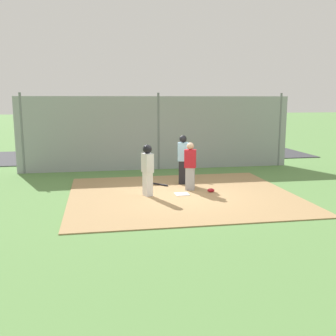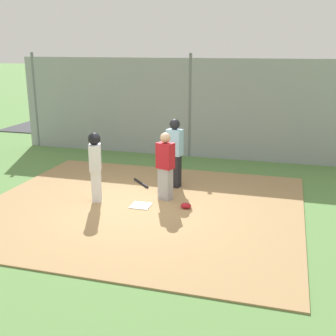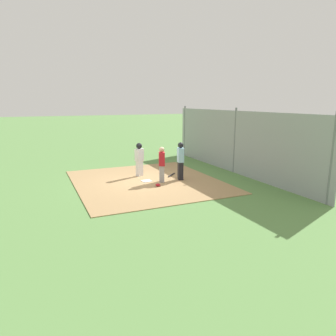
% 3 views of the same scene
% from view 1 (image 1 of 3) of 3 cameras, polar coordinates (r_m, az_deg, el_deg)
% --- Properties ---
extents(ground_plane, '(140.00, 140.00, 0.00)m').
position_cam_1_polar(ground_plane, '(12.77, 2.02, -3.98)').
color(ground_plane, '#5B8947').
extents(dirt_infield, '(7.20, 6.40, 0.03)m').
position_cam_1_polar(dirt_infield, '(12.76, 2.02, -3.92)').
color(dirt_infield, '#A88456').
rests_on(dirt_infield, ground_plane).
extents(home_plate, '(0.45, 0.45, 0.02)m').
position_cam_1_polar(home_plate, '(12.76, 2.02, -3.81)').
color(home_plate, white).
rests_on(home_plate, dirt_infield).
extents(catcher, '(0.45, 0.37, 1.62)m').
position_cam_1_polar(catcher, '(13.25, 3.25, 0.38)').
color(catcher, '#9E9EA3').
rests_on(catcher, dirt_infield).
extents(umpire, '(0.43, 0.34, 1.78)m').
position_cam_1_polar(umpire, '(14.15, 2.19, 1.41)').
color(umpire, black).
rests_on(umpire, dirt_infield).
extents(runner, '(0.38, 0.45, 1.65)m').
position_cam_1_polar(runner, '(12.41, -3.00, 0.18)').
color(runner, silver).
rests_on(runner, dirt_infield).
extents(baseball_bat, '(0.61, 0.62, 0.06)m').
position_cam_1_polar(baseball_bat, '(14.11, -1.39, -2.37)').
color(baseball_bat, black).
rests_on(baseball_bat, dirt_infield).
extents(catcher_mask, '(0.24, 0.20, 0.12)m').
position_cam_1_polar(catcher_mask, '(13.14, 6.26, -3.23)').
color(catcher_mask, '#B21923').
rests_on(catcher_mask, dirt_infield).
extents(backstop_fence, '(12.00, 0.10, 3.35)m').
position_cam_1_polar(backstop_fence, '(17.24, -1.40, 5.09)').
color(backstop_fence, '#93999E').
rests_on(backstop_fence, ground_plane).
extents(parking_lot, '(18.00, 5.20, 0.04)m').
position_cam_1_polar(parking_lot, '(21.79, -3.19, 1.94)').
color(parking_lot, '#38383D').
rests_on(parking_lot, ground_plane).
extents(parked_car_silver, '(4.36, 2.24, 1.28)m').
position_cam_1_polar(parked_car_silver, '(22.68, 3.57, 3.76)').
color(parked_car_silver, '#B2B2B7').
rests_on(parked_car_silver, parking_lot).
extents(parked_car_dark, '(4.33, 2.16, 1.28)m').
position_cam_1_polar(parked_car_dark, '(21.67, -10.91, 3.31)').
color(parked_car_dark, black).
rests_on(parked_car_dark, parking_lot).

